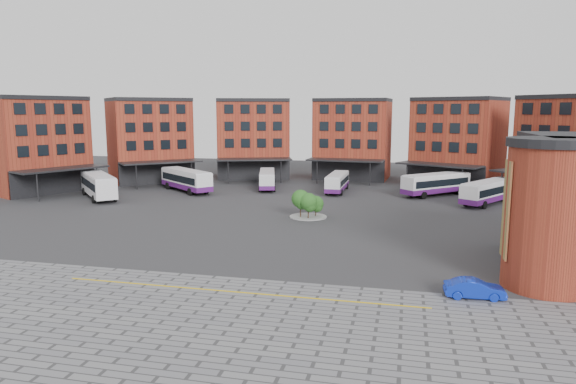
% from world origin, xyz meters
% --- Properties ---
extents(ground, '(160.00, 160.00, 0.00)m').
position_xyz_m(ground, '(0.00, 0.00, 0.00)').
color(ground, '#28282B').
rests_on(ground, ground).
extents(paving_zone, '(50.00, 22.00, 0.02)m').
position_xyz_m(paving_zone, '(2.00, -22.00, 0.01)').
color(paving_zone, slate).
rests_on(paving_zone, ground).
extents(yellow_line, '(26.00, 0.15, 0.02)m').
position_xyz_m(yellow_line, '(2.00, -14.00, 0.03)').
color(yellow_line, gold).
rests_on(yellow_line, paving_zone).
extents(main_building, '(94.14, 42.48, 14.60)m').
position_xyz_m(main_building, '(-4.77, 38.25, 7.23)').
color(main_building, maroon).
rests_on(main_building, ground).
extents(tree_island, '(4.40, 4.40, 3.34)m').
position_xyz_m(tree_island, '(2.02, 11.56, 1.77)').
color(tree_island, gray).
rests_on(tree_island, ground).
extents(bus_a, '(10.51, 10.93, 3.49)m').
position_xyz_m(bus_a, '(-29.74, 18.20, 2.07)').
color(bus_a, white).
rests_on(bus_a, ground).
extents(bus_b, '(11.09, 9.78, 3.40)m').
position_xyz_m(bus_b, '(-20.13, 26.86, 1.84)').
color(bus_b, white).
rests_on(bus_b, ground).
extents(bus_c, '(4.92, 10.53, 2.89)m').
position_xyz_m(bus_c, '(-8.64, 32.45, 1.57)').
color(bus_c, silver).
rests_on(bus_c, ground).
extents(bus_d, '(2.67, 10.12, 2.84)m').
position_xyz_m(bus_d, '(2.78, 31.71, 1.54)').
color(bus_d, silver).
rests_on(bus_d, ground).
extents(bus_e, '(10.25, 9.93, 3.27)m').
position_xyz_m(bus_e, '(17.44, 31.55, 1.77)').
color(bus_e, silver).
rests_on(bus_e, ground).
extents(bus_f, '(8.31, 10.79, 3.16)m').
position_xyz_m(bus_f, '(23.89, 25.89, 1.71)').
color(bus_f, white).
rests_on(bus_f, ground).
extents(blue_car, '(4.03, 1.63, 1.30)m').
position_xyz_m(blue_car, '(17.84, -11.40, 0.65)').
color(blue_car, '#0D28B1').
rests_on(blue_car, ground).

